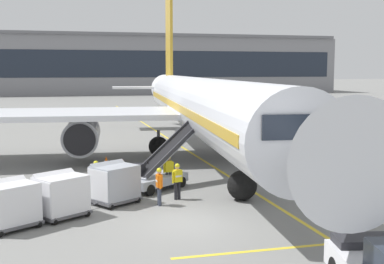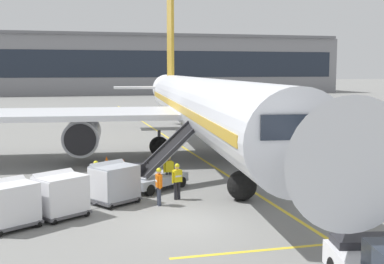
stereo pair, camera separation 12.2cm
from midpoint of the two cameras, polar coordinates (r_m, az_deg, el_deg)
ground_plane at (r=21.01m, az=-0.53°, el=-10.07°), size 600.00×600.00×0.00m
parked_airplane at (r=35.72m, az=1.02°, el=2.96°), size 37.43×47.09×15.68m
belt_loader at (r=26.72m, az=-3.65°, el=-4.37°), size 4.87×4.03×3.39m
baggage_cart_lead at (r=23.97m, az=-8.58°, el=-5.54°), size 2.72×2.43×1.91m
baggage_cart_second at (r=22.17m, az=-14.36°, el=-6.71°), size 2.72×2.43×1.91m
baggage_cart_third at (r=21.27m, az=-19.60°, el=-7.47°), size 2.72×2.43×1.91m
ground_crew_by_loader at (r=26.76m, az=-2.49°, el=-4.17°), size 0.57×0.27×1.74m
ground_crew_by_carts at (r=25.54m, az=-10.51°, el=-4.81°), size 0.55×0.34×1.74m
ground_crew_marshaller at (r=23.37m, az=-3.56°, el=-5.81°), size 0.27×0.57×1.74m
ground_crew_wingwalker at (r=24.40m, az=-1.52°, el=-5.25°), size 0.55×0.35×1.74m
safety_cone_engine_keepout at (r=31.47m, az=-7.53°, el=-3.71°), size 0.67×0.67×0.76m
safety_cone_wingtip at (r=32.74m, az=-9.39°, el=-3.34°), size 0.66×0.66×0.74m
apron_guidance_line_lead_in at (r=35.31m, az=1.29°, el=-3.09°), size 0.20×110.00×0.01m
apron_guidance_line_stop_bar at (r=19.30m, az=15.76°, el=-11.88°), size 12.00×0.20×0.01m
terminal_building at (r=136.71m, az=-15.07°, el=7.29°), size 149.61×20.36×15.32m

